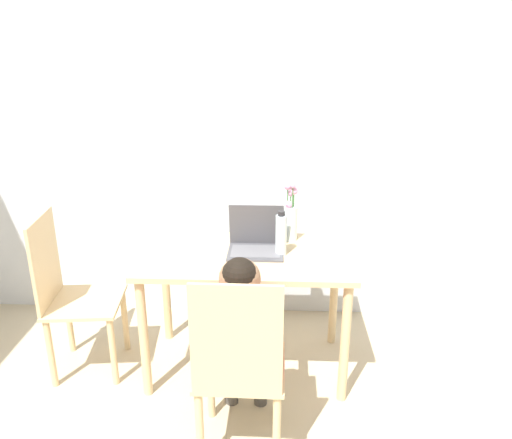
% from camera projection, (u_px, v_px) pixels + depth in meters
% --- Properties ---
extents(wall_back, '(6.40, 0.05, 2.50)m').
position_uv_depth(wall_back, '(255.00, 138.00, 3.22)').
color(wall_back, silver).
rests_on(wall_back, ground_plane).
extents(dining_table, '(1.16, 0.65, 0.73)m').
position_uv_depth(dining_table, '(246.00, 270.00, 2.79)').
color(dining_table, '#D6B784').
rests_on(dining_table, ground_plane).
extents(chair_occupied, '(0.41, 0.41, 0.95)m').
position_uv_depth(chair_occupied, '(239.00, 368.00, 2.19)').
color(chair_occupied, '#D6B784').
rests_on(chair_occupied, ground_plane).
extents(chair_spare, '(0.44, 0.44, 0.95)m').
position_uv_depth(chair_spare, '(71.00, 295.00, 2.83)').
color(chair_spare, '#D6B784').
rests_on(chair_spare, ground_plane).
extents(person_seated, '(0.35, 0.42, 0.98)m').
position_uv_depth(person_seated, '(241.00, 325.00, 2.27)').
color(person_seated, red).
rests_on(person_seated, ground_plane).
extents(laptop, '(0.31, 0.25, 0.25)m').
position_uv_depth(laptop, '(256.00, 240.00, 2.79)').
color(laptop, '#4C4C51').
rests_on(laptop, dining_table).
extents(flower_vase, '(0.08, 0.08, 0.35)m').
position_uv_depth(flower_vase, '(290.00, 218.00, 2.91)').
color(flower_vase, silver).
rests_on(flower_vase, dining_table).
extents(water_bottle, '(0.06, 0.06, 0.25)m').
position_uv_depth(water_bottle, '(281.00, 234.00, 2.71)').
color(water_bottle, silver).
rests_on(water_bottle, dining_table).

